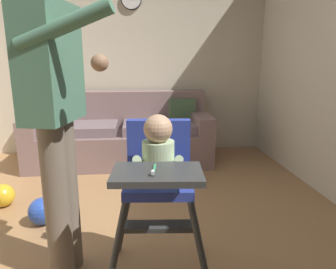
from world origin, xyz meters
TOP-DOWN VIEW (x-y plane):
  - ground at (0.00, 0.00)m, footprint 5.64×6.57m
  - wall_far at (0.00, 2.51)m, footprint 4.84×0.06m
  - couch at (0.08, 1.99)m, footprint 2.20×0.86m
  - high_chair at (0.39, -0.26)m, footprint 0.65×0.76m
  - adult_standing at (-0.15, -0.14)m, footprint 0.51×0.57m
  - toy_ball at (-0.91, 0.80)m, footprint 0.20×0.20m
  - toy_ball_second at (-0.47, 0.46)m, footprint 0.21×0.21m

SIDE VIEW (x-z plane):
  - ground at x=0.00m, z-range -0.10..0.00m
  - toy_ball at x=-0.91m, z-range 0.00..0.20m
  - toy_ball_second at x=-0.47m, z-range 0.00..0.21m
  - couch at x=0.08m, z-range -0.10..0.76m
  - high_chair at x=0.39m, z-range 0.19..1.17m
  - adult_standing at x=-0.15m, z-range 0.12..1.84m
  - wall_far at x=0.00m, z-range 0.00..2.63m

